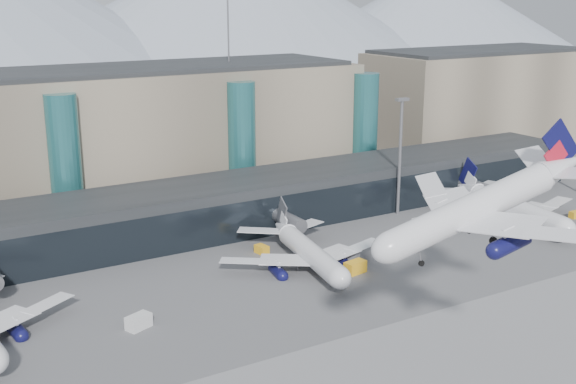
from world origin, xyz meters
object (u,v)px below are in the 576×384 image
object	(u,v)px
jet_parked_right	(505,199)
veh_c	(349,256)
veh_e	(575,215)
veh_g	(418,223)
jet_parked_mid	(304,243)
veh_d	(453,213)
veh_b	(262,249)
lightmast_mid	(400,150)
veh_h	(355,267)
hero_jet	(491,196)
veh_a	(139,322)

from	to	relation	value
jet_parked_right	veh_c	distance (m)	43.20
veh_e	veh_g	world-z (taller)	veh_e
jet_parked_mid	jet_parked_right	distance (m)	50.66
veh_d	jet_parked_right	bearing A→B (deg)	-115.26
jet_parked_mid	veh_b	xyz separation A→B (m)	(-3.88, 8.80, -3.26)
veh_b	veh_c	size ratio (longest dim) A/B	0.75
lightmast_mid	veh_h	xyz separation A→B (m)	(-28.84, -23.85, -13.35)
jet_parked_mid	veh_d	distance (m)	43.70
veh_c	veh_h	size ratio (longest dim) A/B	0.93
jet_parked_right	veh_b	size ratio (longest dim) A/B	14.10
jet_parked_right	veh_d	distance (m)	11.30
veh_g	jet_parked_mid	bearing A→B (deg)	-85.11
hero_jet	veh_e	size ratio (longest dim) A/B	11.92
jet_parked_mid	hero_jet	bearing A→B (deg)	-174.93
veh_b	veh_h	size ratio (longest dim) A/B	0.70
lightmast_mid	veh_d	world-z (taller)	lightmast_mid
hero_jet	veh_a	size ratio (longest dim) A/B	8.62
lightmast_mid	veh_h	distance (m)	39.73
veh_a	lightmast_mid	bearing A→B (deg)	-1.57
lightmast_mid	veh_g	xyz separation A→B (m)	(-1.97, -9.20, -13.68)
hero_jet	jet_parked_right	bearing A→B (deg)	46.23
veh_e	veh_a	bearing A→B (deg)	-178.55
lightmast_mid	veh_e	distance (m)	40.59
veh_h	veh_b	bearing A→B (deg)	107.96
veh_d	veh_c	bearing A→B (deg)	124.62
veh_a	veh_b	world-z (taller)	veh_a
hero_jet	veh_a	distance (m)	53.17
jet_parked_right	veh_a	world-z (taller)	jet_parked_right
lightmast_mid	veh_c	xyz separation A→B (m)	(-26.44, -18.53, -13.41)
veh_e	veh_g	size ratio (longest dim) A/B	1.04
jet_parked_mid	veh_a	xyz separation A→B (m)	(-34.34, -9.57, -3.02)
veh_c	veh_d	bearing A→B (deg)	26.26
veh_a	jet_parked_right	bearing A→B (deg)	-15.23
hero_jet	veh_a	xyz separation A→B (m)	(-30.43, 36.77, -23.44)
veh_a	veh_d	distance (m)	79.15
veh_a	veh_d	size ratio (longest dim) A/B	1.19
jet_parked_mid	veh_b	world-z (taller)	jet_parked_mid
jet_parked_right	veh_h	size ratio (longest dim) A/B	9.85
jet_parked_right	veh_a	distance (m)	85.64
lightmast_mid	hero_jet	world-z (taller)	hero_jet
hero_jet	veh_b	xyz separation A→B (m)	(0.04, 55.14, -23.68)
veh_a	veh_g	xyz separation A→B (m)	(66.54, 16.05, -0.29)
jet_parked_mid	veh_e	bearing A→B (deg)	-85.82
veh_g	veh_h	world-z (taller)	veh_h
veh_g	veh_h	bearing A→B (deg)	-67.89
jet_parked_right	veh_e	xyz separation A→B (m)	(14.61, -6.76, -3.94)
veh_e	veh_c	bearing A→B (deg)	176.04
jet_parked_right	veh_g	world-z (taller)	jet_parked_right
lightmast_mid	veh_c	size ratio (longest dim) A/B	7.05
hero_jet	jet_parked_mid	distance (m)	50.79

